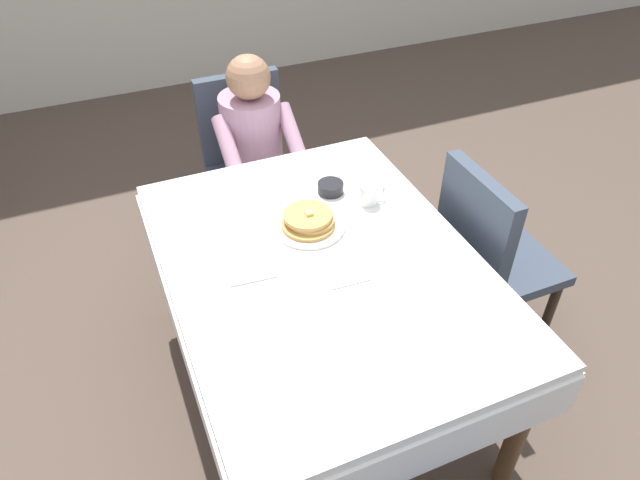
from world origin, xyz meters
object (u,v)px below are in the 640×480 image
object	(u,v)px
dining_table_main	(323,279)
breakfast_stack	(309,220)
chair_diner	(248,153)
spoon_near_edge	(351,283)
diner_person	(255,144)
chair_right_side	(488,251)
knife_right_of_plate	(355,218)
bowl_butter	(331,188)
plate_breakfast	(309,226)
fork_left_of_plate	(265,242)
cup_coffee	(369,194)

from	to	relation	value
dining_table_main	breakfast_stack	xyz separation A→B (m)	(0.03, 0.20, 0.13)
chair_diner	spoon_near_edge	xyz separation A→B (m)	(-0.02, -1.32, 0.21)
diner_person	chair_right_side	bearing A→B (deg)	124.94
knife_right_of_plate	dining_table_main	bearing A→B (deg)	134.84
breakfast_stack	dining_table_main	bearing A→B (deg)	-97.74
dining_table_main	knife_right_of_plate	bearing A→B (deg)	40.02
dining_table_main	chair_right_side	bearing A→B (deg)	0.00
breakfast_stack	bowl_butter	xyz separation A→B (m)	(0.18, 0.19, -0.02)
bowl_butter	spoon_near_edge	size ratio (longest dim) A/B	0.73
plate_breakfast	diner_person	bearing A→B (deg)	87.64
chair_diner	fork_left_of_plate	world-z (taller)	chair_diner
fork_left_of_plate	breakfast_stack	bearing A→B (deg)	-78.81
chair_diner	plate_breakfast	bearing A→B (deg)	88.02
chair_right_side	spoon_near_edge	size ratio (longest dim) A/B	6.20
spoon_near_edge	cup_coffee	bearing A→B (deg)	59.04
cup_coffee	bowl_butter	size ratio (longest dim) A/B	1.03
plate_breakfast	breakfast_stack	size ratio (longest dim) A/B	1.32
chair_right_side	cup_coffee	world-z (taller)	chair_right_side
diner_person	bowl_butter	distance (m)	0.64
diner_person	chair_right_side	size ratio (longest dim) A/B	1.20
cup_coffee	spoon_near_edge	size ratio (longest dim) A/B	0.75
cup_coffee	spoon_near_edge	xyz separation A→B (m)	(-0.27, -0.41, -0.04)
dining_table_main	cup_coffee	distance (m)	0.43
breakfast_stack	diner_person	bearing A→B (deg)	87.56
breakfast_stack	chair_right_side	bearing A→B (deg)	-15.26
dining_table_main	chair_diner	bearing A→B (deg)	86.96
dining_table_main	diner_person	size ratio (longest dim) A/B	1.36
fork_left_of_plate	chair_right_side	bearing A→B (deg)	-95.72
plate_breakfast	spoon_near_edge	size ratio (longest dim) A/B	1.87
dining_table_main	bowl_butter	distance (m)	0.46
chair_right_side	breakfast_stack	bearing A→B (deg)	-105.26
cup_coffee	chair_diner	bearing A→B (deg)	105.76
diner_person	spoon_near_edge	size ratio (longest dim) A/B	7.47
plate_breakfast	fork_left_of_plate	distance (m)	0.19
bowl_butter	spoon_near_edge	world-z (taller)	bowl_butter
chair_right_side	plate_breakfast	distance (m)	0.80
chair_diner	knife_right_of_plate	size ratio (longest dim) A/B	4.65
dining_table_main	bowl_butter	size ratio (longest dim) A/B	13.85
plate_breakfast	cup_coffee	xyz separation A→B (m)	(0.29, 0.06, 0.03)
dining_table_main	spoon_near_edge	size ratio (longest dim) A/B	10.16
dining_table_main	chair_right_side	world-z (taller)	chair_right_side
bowl_butter	fork_left_of_plate	size ratio (longest dim) A/B	0.61
dining_table_main	plate_breakfast	xyz separation A→B (m)	(0.03, 0.20, 0.10)
bowl_butter	plate_breakfast	bearing A→B (deg)	-132.69
diner_person	fork_left_of_plate	world-z (taller)	diner_person
diner_person	spoon_near_edge	xyz separation A→B (m)	(-0.02, -1.16, 0.07)
dining_table_main	cup_coffee	xyz separation A→B (m)	(0.32, 0.26, 0.13)
chair_right_side	dining_table_main	bearing A→B (deg)	-90.00
chair_right_side	spoon_near_edge	bearing A→B (deg)	-78.46
spoon_near_edge	bowl_butter	bearing A→B (deg)	76.52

